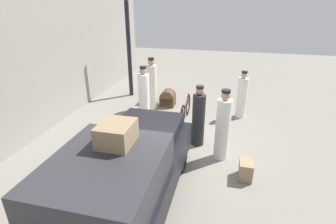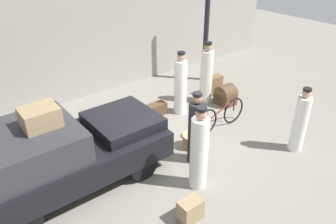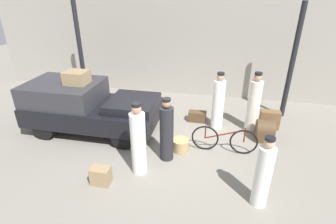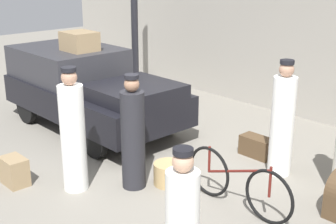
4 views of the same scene
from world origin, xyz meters
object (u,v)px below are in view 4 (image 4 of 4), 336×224
at_px(wicker_basket, 169,174).
at_px(porter_carrying_trunk, 282,123).
at_px(suitcase_small_leather, 15,171).
at_px(bicycle, 237,183).
at_px(porter_with_bicycle, 133,137).
at_px(conductor_in_dark_uniform, 73,135).
at_px(truck, 88,86).
at_px(trunk_large_brown, 257,147).
at_px(trunk_on_truck_roof, 80,41).

distance_m(wicker_basket, porter_carrying_trunk, 1.90).
relative_size(porter_carrying_trunk, suitcase_small_leather, 4.18).
bearing_deg(suitcase_small_leather, bicycle, 34.69).
distance_m(bicycle, porter_with_bicycle, 1.63).
bearing_deg(suitcase_small_leather, porter_carrying_trunk, 52.52).
relative_size(conductor_in_dark_uniform, porter_with_bicycle, 1.07).
xyz_separation_m(truck, trunk_large_brown, (3.27, 1.23, -0.66)).
bearing_deg(bicycle, suitcase_small_leather, -145.31).
height_order(conductor_in_dark_uniform, porter_carrying_trunk, conductor_in_dark_uniform).
distance_m(truck, porter_carrying_trunk, 4.03).
height_order(truck, bicycle, truck).
height_order(porter_carrying_trunk, trunk_large_brown, porter_carrying_trunk).
bearing_deg(trunk_large_brown, porter_carrying_trunk, -24.36).
bearing_deg(conductor_in_dark_uniform, wicker_basket, 53.03).
xyz_separation_m(truck, bicycle, (4.16, -0.41, -0.45)).
height_order(wicker_basket, trunk_on_truck_roof, trunk_on_truck_roof).
bearing_deg(bicycle, wicker_basket, -171.10).
relative_size(wicker_basket, porter_with_bicycle, 0.27).
bearing_deg(trunk_on_truck_roof, wicker_basket, -10.51).
height_order(porter_with_bicycle, trunk_on_truck_roof, trunk_on_truck_roof).
bearing_deg(trunk_on_truck_roof, truck, 0.00).
height_order(wicker_basket, porter_with_bicycle, porter_with_bicycle).
bearing_deg(suitcase_small_leather, wicker_basket, 47.39).
height_order(wicker_basket, porter_carrying_trunk, porter_carrying_trunk).
height_order(truck, trunk_large_brown, truck).
distance_m(truck, bicycle, 4.20).
relative_size(wicker_basket, trunk_on_truck_roof, 0.71).
bearing_deg(bicycle, porter_carrying_trunk, 100.13).
distance_m(truck, conductor_in_dark_uniform, 2.76).
distance_m(porter_with_bicycle, trunk_on_truck_roof, 3.21).
height_order(truck, trunk_on_truck_roof, trunk_on_truck_roof).
xyz_separation_m(bicycle, conductor_in_dark_uniform, (-1.98, -1.28, 0.47)).
bearing_deg(suitcase_small_leather, trunk_large_brown, 62.56).
bearing_deg(conductor_in_dark_uniform, trunk_on_truck_roof, 144.49).
bearing_deg(porter_with_bicycle, bicycle, 22.80).
bearing_deg(trunk_large_brown, suitcase_small_leather, -117.44).
bearing_deg(wicker_basket, truck, 168.82).
xyz_separation_m(wicker_basket, porter_carrying_trunk, (0.91, 1.53, 0.67)).
xyz_separation_m(porter_with_bicycle, porter_carrying_trunk, (1.21, 1.96, 0.05)).
xyz_separation_m(wicker_basket, trunk_on_truck_roof, (-3.20, 0.59, 1.53)).
xyz_separation_m(truck, porter_with_bicycle, (2.71, -1.02, -0.04)).
distance_m(wicker_basket, trunk_large_brown, 1.84).
distance_m(bicycle, suitcase_small_leather, 3.31).
xyz_separation_m(bicycle, porter_with_bicycle, (-1.45, -0.61, 0.41)).
relative_size(truck, conductor_in_dark_uniform, 2.15).
relative_size(porter_with_bicycle, trunk_on_truck_roof, 2.64).
distance_m(conductor_in_dark_uniform, porter_carrying_trunk, 3.15).
bearing_deg(suitcase_small_leather, porter_with_bicycle, 45.13).
height_order(porter_with_bicycle, porter_carrying_trunk, porter_carrying_trunk).
relative_size(bicycle, trunk_on_truck_roof, 2.71).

